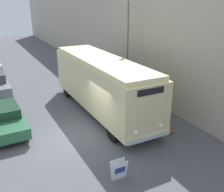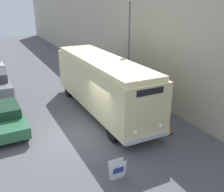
{
  "view_description": "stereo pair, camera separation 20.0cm",
  "coord_description": "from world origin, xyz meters",
  "px_view_note": "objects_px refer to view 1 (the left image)",
  "views": [
    {
      "loc": [
        -3.93,
        -11.21,
        6.64
      ],
      "look_at": [
        1.89,
        -0.12,
        1.93
      ],
      "focal_mm": 42.0,
      "sensor_mm": 36.0,
      "label": 1
    },
    {
      "loc": [
        -3.75,
        -11.3,
        6.64
      ],
      "look_at": [
        1.89,
        -0.12,
        1.93
      ],
      "focal_mm": 42.0,
      "sensor_mm": 36.0,
      "label": 2
    }
  ],
  "objects_px": {
    "parked_car_near": "(4,118)",
    "traffic_cone": "(169,128)",
    "sign_board": "(119,170)",
    "streetlamp": "(128,34)",
    "vintage_bus": "(102,82)"
  },
  "relations": [
    {
      "from": "parked_car_near",
      "to": "traffic_cone",
      "type": "xyz_separation_m",
      "value": [
        7.53,
        -4.41,
        -0.38
      ]
    },
    {
      "from": "traffic_cone",
      "to": "parked_car_near",
      "type": "bearing_deg",
      "value": 149.66
    },
    {
      "from": "vintage_bus",
      "to": "traffic_cone",
      "type": "height_order",
      "value": "vintage_bus"
    },
    {
      "from": "streetlamp",
      "to": "sign_board",
      "type": "bearing_deg",
      "value": -122.56
    },
    {
      "from": "vintage_bus",
      "to": "parked_car_near",
      "type": "distance_m",
      "value": 5.8
    },
    {
      "from": "vintage_bus",
      "to": "streetlamp",
      "type": "height_order",
      "value": "streetlamp"
    },
    {
      "from": "sign_board",
      "to": "parked_car_near",
      "type": "xyz_separation_m",
      "value": [
        -3.44,
        6.37,
        0.31
      ]
    },
    {
      "from": "sign_board",
      "to": "streetlamp",
      "type": "relative_size",
      "value": 0.12
    },
    {
      "from": "vintage_bus",
      "to": "parked_car_near",
      "type": "xyz_separation_m",
      "value": [
        -5.67,
        0.24,
        -1.19
      ]
    },
    {
      "from": "sign_board",
      "to": "parked_car_near",
      "type": "bearing_deg",
      "value": 118.37
    },
    {
      "from": "streetlamp",
      "to": "parked_car_near",
      "type": "distance_m",
      "value": 9.3
    },
    {
      "from": "sign_board",
      "to": "vintage_bus",
      "type": "bearing_deg",
      "value": 70.0
    },
    {
      "from": "parked_car_near",
      "to": "sign_board",
      "type": "bearing_deg",
      "value": -62.99
    },
    {
      "from": "traffic_cone",
      "to": "streetlamp",
      "type": "bearing_deg",
      "value": 81.29
    },
    {
      "from": "streetlamp",
      "to": "traffic_cone",
      "type": "xyz_separation_m",
      "value": [
        -0.89,
        -5.83,
        -4.07
      ]
    }
  ]
}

